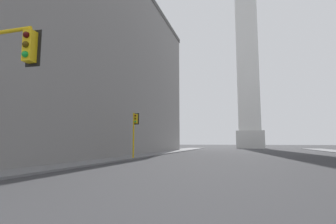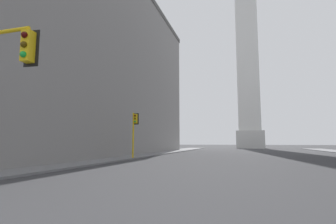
# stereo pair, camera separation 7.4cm
# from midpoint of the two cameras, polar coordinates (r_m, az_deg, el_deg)

# --- Properties ---
(sidewalk_left) EXTENTS (5.00, 104.07, 0.15)m
(sidewalk_left) POSITION_cam_midpoint_polar(r_m,az_deg,el_deg) (34.68, -8.89, -9.59)
(sidewalk_left) COLOR slate
(sidewalk_left) RESTS_ON ground_plane
(building_left) EXTENTS (23.73, 59.37, 28.20)m
(building_left) POSITION_cam_midpoint_polar(r_m,az_deg,el_deg) (44.59, -22.25, 9.75)
(building_left) COLOR gray
(building_left) RESTS_ON ground_plane
(obelisk) EXTENTS (8.36, 8.36, 79.79)m
(obelisk) POSITION_cam_midpoint_polar(r_m,az_deg,el_deg) (94.31, 16.63, 16.52)
(obelisk) COLOR silver
(obelisk) RESTS_ON ground_plane
(traffic_light_mid_left) EXTENTS (0.79, 0.51, 5.36)m
(traffic_light_mid_left) POSITION_cam_midpoint_polar(r_m,az_deg,el_deg) (30.77, -7.32, -3.55)
(traffic_light_mid_left) COLOR yellow
(traffic_light_mid_left) RESTS_ON ground_plane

